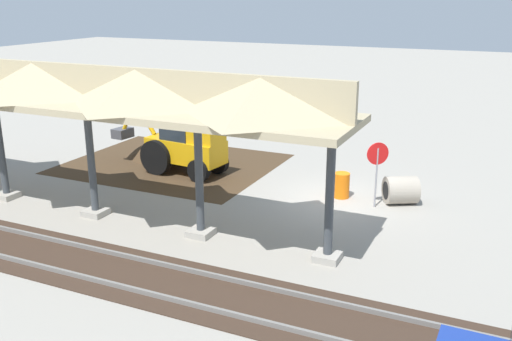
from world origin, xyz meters
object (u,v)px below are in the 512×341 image
object	(u,v)px
traffic_barrel	(342,185)
stop_sign	(377,161)
backhoe	(183,142)
concrete_pipe	(401,190)

from	to	relation	value
traffic_barrel	stop_sign	bearing A→B (deg)	161.00
backhoe	traffic_barrel	bearing A→B (deg)	178.47
traffic_barrel	concrete_pipe	bearing A→B (deg)	-172.47
backhoe	stop_sign	bearing A→B (deg)	175.49
stop_sign	backhoe	distance (m)	7.98
stop_sign	traffic_barrel	world-z (taller)	stop_sign
backhoe	traffic_barrel	world-z (taller)	backhoe
stop_sign	traffic_barrel	distance (m)	1.81
concrete_pipe	traffic_barrel	size ratio (longest dim) A/B	1.56
backhoe	concrete_pipe	bearing A→B (deg)	-179.40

